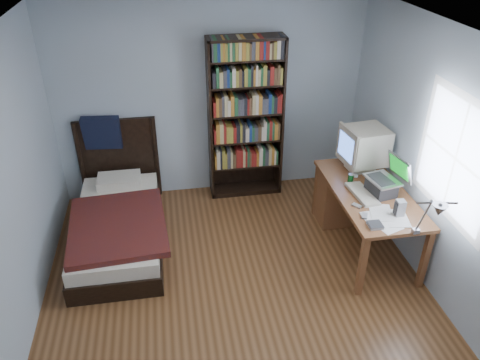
{
  "coord_description": "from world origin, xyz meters",
  "views": [
    {
      "loc": [
        -0.56,
        -3.35,
        3.35
      ],
      "look_at": [
        0.11,
        0.53,
        1.01
      ],
      "focal_mm": 35.0,
      "sensor_mm": 36.0,
      "label": 1
    }
  ],
  "objects": [
    {
      "name": "room",
      "position": [
        0.03,
        -0.0,
        1.25
      ],
      "size": [
        4.2,
        4.24,
        2.5
      ],
      "color": "brown",
      "rests_on": "ground"
    },
    {
      "name": "mouse",
      "position": [
        1.46,
        0.87,
        0.75
      ],
      "size": [
        0.07,
        0.11,
        0.04
      ],
      "primitive_type": "ellipsoid",
      "color": "silver",
      "rests_on": "desk"
    },
    {
      "name": "bed",
      "position": [
        -1.19,
        1.14,
        0.26
      ],
      "size": [
        1.07,
        2.01,
        1.16
      ],
      "color": "black",
      "rests_on": "floor"
    },
    {
      "name": "external_drive",
      "position": [
        1.3,
        -0.06,
        0.74
      ],
      "size": [
        0.13,
        0.13,
        0.03
      ],
      "primitive_type": "cube",
      "rotation": [
        0.0,
        0.0,
        -0.02
      ],
      "color": "gray",
      "rests_on": "desk"
    },
    {
      "name": "phone_silver",
      "position": [
        1.26,
        0.29,
        0.74
      ],
      "size": [
        0.1,
        0.11,
        0.02
      ],
      "primitive_type": "cube",
      "rotation": [
        0.0,
        0.0,
        0.66
      ],
      "color": "#B2B2B7",
      "rests_on": "desk"
    },
    {
      "name": "soda_can",
      "position": [
        1.36,
        0.73,
        0.78
      ],
      "size": [
        0.06,
        0.06,
        0.11
      ],
      "primitive_type": "cylinder",
      "color": "#073A0B",
      "rests_on": "desk"
    },
    {
      "name": "desk_lamp",
      "position": [
        1.51,
        -0.58,
        1.23
      ],
      "size": [
        0.24,
        0.52,
        0.62
      ],
      "color": "#99999E",
      "rests_on": "desk"
    },
    {
      "name": "phone_grey",
      "position": [
        1.26,
        0.11,
        0.74
      ],
      "size": [
        0.09,
        0.11,
        0.02
      ],
      "primitive_type": "cube",
      "rotation": [
        0.0,
        0.0,
        -0.47
      ],
      "color": "gray",
      "rests_on": "desk"
    },
    {
      "name": "crt_monitor",
      "position": [
        1.59,
        1.02,
        1.02
      ],
      "size": [
        0.49,
        0.45,
        0.51
      ],
      "color": "beige",
      "rests_on": "desk"
    },
    {
      "name": "laptop",
      "position": [
        1.61,
        0.48,
        0.85
      ],
      "size": [
        0.4,
        0.39,
        0.42
      ],
      "color": "#2D2D30",
      "rests_on": "desk"
    },
    {
      "name": "keyboard",
      "position": [
        1.39,
        0.48,
        0.75
      ],
      "size": [
        0.23,
        0.48,
        0.04
      ],
      "primitive_type": "cube",
      "rotation": [
        0.0,
        0.07,
        0.09
      ],
      "color": "#B7AF99",
      "rests_on": "desk"
    },
    {
      "name": "bookshelf",
      "position": [
        0.42,
        1.94,
        1.03
      ],
      "size": [
        0.92,
        0.3,
        2.05
      ],
      "color": "black",
      "rests_on": "floor"
    },
    {
      "name": "speaker",
      "position": [
        1.6,
        0.08,
        0.81
      ],
      "size": [
        0.09,
        0.09,
        0.17
      ],
      "primitive_type": "cube",
      "rotation": [
        0.0,
        0.0,
        -0.04
      ],
      "color": "gray",
      "rests_on": "desk"
    },
    {
      "name": "desk",
      "position": [
        1.5,
        0.96,
        0.41
      ],
      "size": [
        0.75,
        1.52,
        0.73
      ],
      "color": "brown",
      "rests_on": "floor"
    }
  ]
}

